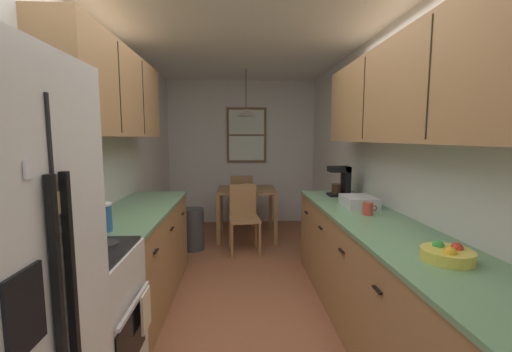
% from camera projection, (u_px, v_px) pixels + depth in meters
% --- Properties ---
extents(ground_plane, '(12.00, 12.00, 0.00)m').
position_uv_depth(ground_plane, '(246.00, 284.00, 3.45)').
color(ground_plane, '#995B3D').
extents(wall_left, '(0.10, 9.00, 2.55)m').
position_uv_depth(wall_left, '(109.00, 164.00, 3.22)').
color(wall_left, silver).
rests_on(wall_left, ground).
extents(wall_right, '(0.10, 9.00, 2.55)m').
position_uv_depth(wall_right, '(376.00, 163.00, 3.37)').
color(wall_right, silver).
rests_on(wall_right, ground).
extents(wall_back, '(4.40, 0.10, 2.55)m').
position_uv_depth(wall_back, '(242.00, 152.00, 5.93)').
color(wall_back, silver).
rests_on(wall_back, ground).
extents(ceiling_slab, '(4.40, 9.00, 0.08)m').
position_uv_depth(ceiling_slab, '(245.00, 28.00, 3.15)').
color(ceiling_slab, white).
extents(stove_range, '(0.66, 0.66, 1.10)m').
position_uv_depth(stove_range, '(72.00, 332.00, 1.80)').
color(stove_range, white).
rests_on(stove_range, ground).
extents(microwave_over_range, '(0.39, 0.61, 0.31)m').
position_uv_depth(microwave_over_range, '(34.00, 109.00, 1.65)').
color(microwave_over_range, black).
extents(counter_left, '(0.64, 1.83, 0.90)m').
position_uv_depth(counter_left, '(139.00, 255.00, 3.03)').
color(counter_left, '#A87A4C').
rests_on(counter_left, ground).
extents(upper_cabinets_left, '(0.33, 1.91, 0.74)m').
position_uv_depth(upper_cabinets_left, '(114.00, 93.00, 2.81)').
color(upper_cabinets_left, '#A87A4C').
extents(counter_right, '(0.64, 3.17, 0.90)m').
position_uv_depth(counter_right, '(381.00, 282.00, 2.48)').
color(counter_right, '#A87A4C').
rests_on(counter_right, ground).
extents(upper_cabinets_right, '(0.33, 2.85, 0.73)m').
position_uv_depth(upper_cabinets_right, '(412.00, 90.00, 2.27)').
color(upper_cabinets_right, '#A87A4C').
extents(dining_table, '(0.88, 0.80, 0.76)m').
position_uv_depth(dining_table, '(246.00, 197.00, 5.03)').
color(dining_table, olive).
rests_on(dining_table, ground).
extents(dining_chair_near, '(0.43, 0.43, 0.90)m').
position_uv_depth(dining_chair_near, '(244.00, 214.00, 4.44)').
color(dining_chair_near, '#A87A4C').
rests_on(dining_chair_near, ground).
extents(dining_chair_far, '(0.42, 0.42, 0.90)m').
position_uv_depth(dining_chair_far, '(241.00, 198.00, 5.65)').
color(dining_chair_far, '#A87A4C').
rests_on(dining_chair_far, ground).
extents(pendant_light, '(0.32, 0.32, 0.69)m').
position_uv_depth(pendant_light, '(246.00, 113.00, 4.88)').
color(pendant_light, black).
extents(back_window, '(0.70, 0.05, 0.97)m').
position_uv_depth(back_window, '(247.00, 135.00, 5.82)').
color(back_window, brown).
extents(trash_bin, '(0.30, 0.30, 0.57)m').
position_uv_depth(trash_bin, '(193.00, 229.00, 4.50)').
color(trash_bin, '#3F3F42').
rests_on(trash_bin, ground).
extents(storage_canister, '(0.12, 0.12, 0.20)m').
position_uv_depth(storage_canister, '(102.00, 217.00, 2.22)').
color(storage_canister, '#265999').
rests_on(storage_canister, counter_left).
extents(dish_towel, '(0.02, 0.16, 0.24)m').
position_uv_depth(dish_towel, '(146.00, 310.00, 1.98)').
color(dish_towel, beige).
extents(coffee_maker, '(0.22, 0.18, 0.33)m').
position_uv_depth(coffee_maker, '(341.00, 180.00, 3.59)').
color(coffee_maker, black).
rests_on(coffee_maker, counter_right).
extents(mug_by_coffeemaker, '(0.12, 0.08, 0.10)m').
position_uv_depth(mug_by_coffeemaker, '(368.00, 209.00, 2.71)').
color(mug_by_coffeemaker, '#BF3F33').
rests_on(mug_by_coffeemaker, counter_right).
extents(fruit_bowl, '(0.26, 0.26, 0.09)m').
position_uv_depth(fruit_bowl, '(448.00, 254.00, 1.70)').
color(fruit_bowl, '#E5D14C').
rests_on(fruit_bowl, counter_right).
extents(dish_rack, '(0.28, 0.34, 0.10)m').
position_uv_depth(dish_rack, '(359.00, 202.00, 3.02)').
color(dish_rack, silver).
rests_on(dish_rack, counter_right).
extents(table_serving_bowl, '(0.19, 0.19, 0.06)m').
position_uv_depth(table_serving_bowl, '(247.00, 186.00, 5.09)').
color(table_serving_bowl, silver).
rests_on(table_serving_bowl, dining_table).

